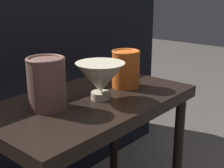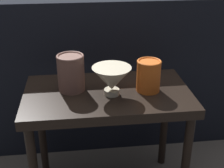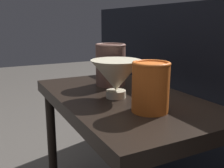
# 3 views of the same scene
# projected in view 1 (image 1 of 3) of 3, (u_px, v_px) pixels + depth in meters

# --- Properties ---
(table) EXTENTS (0.68, 0.39, 0.52)m
(table) POSITION_uv_depth(u_px,v_px,m) (91.00, 118.00, 1.01)
(table) COLOR black
(table) RESTS_ON ground_plane
(couch_backdrop) EXTENTS (1.63, 0.50, 0.82)m
(couch_backdrop) POSITION_uv_depth(u_px,v_px,m) (0.00, 94.00, 1.37)
(couch_backdrop) COLOR black
(couch_backdrop) RESTS_ON ground_plane
(bowl) EXTENTS (0.15, 0.15, 0.12)m
(bowl) POSITION_uv_depth(u_px,v_px,m) (100.00, 78.00, 0.96)
(bowl) COLOR beige
(bowl) RESTS_ON table
(vase_textured_left) EXTENTS (0.11, 0.11, 0.15)m
(vase_textured_left) POSITION_uv_depth(u_px,v_px,m) (47.00, 82.00, 0.88)
(vase_textured_left) COLOR brown
(vase_textured_left) RESTS_ON table
(vase_colorful_right) EXTENTS (0.10, 0.10, 0.13)m
(vase_colorful_right) POSITION_uv_depth(u_px,v_px,m) (126.00, 68.00, 1.09)
(vase_colorful_right) COLOR orange
(vase_colorful_right) RESTS_ON table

